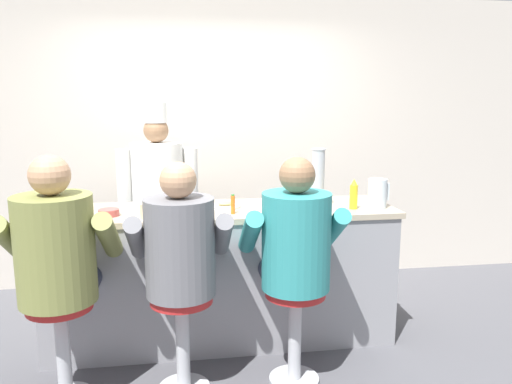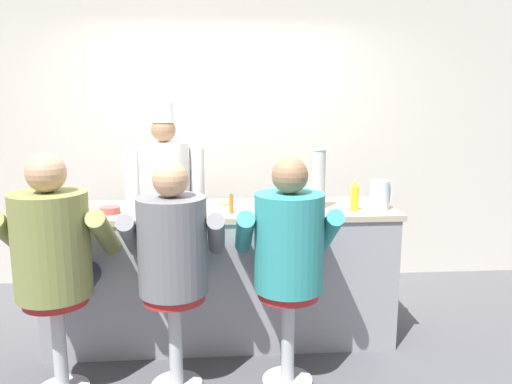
% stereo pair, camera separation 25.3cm
% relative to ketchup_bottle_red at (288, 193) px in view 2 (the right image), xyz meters
% --- Properties ---
extents(ground_plane, '(20.00, 20.00, 0.00)m').
position_rel_ketchup_bottle_red_xyz_m(ground_plane, '(-0.47, -0.25, -1.10)').
color(ground_plane, '#4C4C51').
extents(wall_back, '(10.00, 0.06, 2.70)m').
position_rel_ketchup_bottle_red_xyz_m(wall_back, '(-0.47, 1.35, 0.25)').
color(wall_back, beige).
rests_on(wall_back, ground_plane).
extents(diner_counter, '(2.50, 0.67, 0.99)m').
position_rel_ketchup_bottle_red_xyz_m(diner_counter, '(-0.47, 0.08, -0.61)').
color(diner_counter, gray).
rests_on(diner_counter, ground_plane).
extents(ketchup_bottle_red, '(0.06, 0.06, 0.25)m').
position_rel_ketchup_bottle_red_xyz_m(ketchup_bottle_red, '(0.00, 0.00, 0.00)').
color(ketchup_bottle_red, red).
rests_on(ketchup_bottle_red, diner_counter).
extents(mustard_bottle_yellow, '(0.06, 0.06, 0.22)m').
position_rel_ketchup_bottle_red_xyz_m(mustard_bottle_yellow, '(0.47, -0.06, -0.02)').
color(mustard_bottle_yellow, yellow).
rests_on(mustard_bottle_yellow, diner_counter).
extents(hot_sauce_bottle_orange, '(0.03, 0.03, 0.13)m').
position_rel_ketchup_bottle_red_xyz_m(hot_sauce_bottle_orange, '(-0.40, -0.09, -0.05)').
color(hot_sauce_bottle_orange, orange).
rests_on(hot_sauce_bottle_orange, diner_counter).
extents(water_pitcher_clear, '(0.16, 0.14, 0.21)m').
position_rel_ketchup_bottle_red_xyz_m(water_pitcher_clear, '(0.65, -0.04, -0.01)').
color(water_pitcher_clear, silver).
rests_on(water_pitcher_clear, diner_counter).
extents(breakfast_plate, '(0.22, 0.22, 0.04)m').
position_rel_ketchup_bottle_red_xyz_m(breakfast_plate, '(-0.44, 0.11, -0.11)').
color(breakfast_plate, white).
rests_on(breakfast_plate, diner_counter).
extents(cereal_bowl, '(0.14, 0.14, 0.05)m').
position_rel_ketchup_bottle_red_xyz_m(cereal_bowl, '(-1.23, -0.03, -0.10)').
color(cereal_bowl, '#B24C47').
rests_on(cereal_bowl, diner_counter).
extents(coffee_mug_blue, '(0.13, 0.08, 0.10)m').
position_rel_ketchup_bottle_red_xyz_m(coffee_mug_blue, '(-0.88, 0.09, -0.07)').
color(coffee_mug_blue, '#4C7AB2').
rests_on(coffee_mug_blue, diner_counter).
extents(coffee_mug_tan, '(0.14, 0.09, 0.10)m').
position_rel_ketchup_bottle_red_xyz_m(coffee_mug_tan, '(-0.96, -0.14, -0.07)').
color(coffee_mug_tan, beige).
rests_on(coffee_mug_tan, diner_counter).
extents(cup_stack_steel, '(0.10, 0.10, 0.43)m').
position_rel_ketchup_bottle_red_xyz_m(cup_stack_steel, '(0.23, 0.02, 0.09)').
color(cup_stack_steel, '#B7BABF').
rests_on(cup_stack_steel, diner_counter).
extents(napkin_dispenser_chrome, '(0.11, 0.07, 0.15)m').
position_rel_ketchup_bottle_red_xyz_m(napkin_dispenser_chrome, '(-0.70, -0.13, -0.04)').
color(napkin_dispenser_chrome, silver).
rests_on(napkin_dispenser_chrome, diner_counter).
extents(diner_seated_olive, '(0.66, 0.65, 1.46)m').
position_rel_ketchup_bottle_red_xyz_m(diner_seated_olive, '(-1.45, -0.54, -0.22)').
color(diner_seated_olive, '#B2B5BA').
rests_on(diner_seated_olive, ground_plane).
extents(diner_seated_grey, '(0.62, 0.61, 1.41)m').
position_rel_ketchup_bottle_red_xyz_m(diner_seated_grey, '(-0.76, -0.54, -0.25)').
color(diner_seated_grey, '#B2B5BA').
rests_on(diner_seated_grey, ground_plane).
extents(diner_seated_teal, '(0.63, 0.62, 1.43)m').
position_rel_ketchup_bottle_red_xyz_m(diner_seated_teal, '(-0.07, -0.54, -0.24)').
color(diner_seated_teal, '#B2B5BA').
rests_on(diner_seated_teal, ground_plane).
extents(cook_in_whites_near, '(0.67, 0.43, 1.73)m').
position_rel_ketchup_bottle_red_xyz_m(cook_in_whites_near, '(-0.94, 0.83, -0.16)').
color(cook_in_whites_near, '#232328').
rests_on(cook_in_whites_near, ground_plane).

